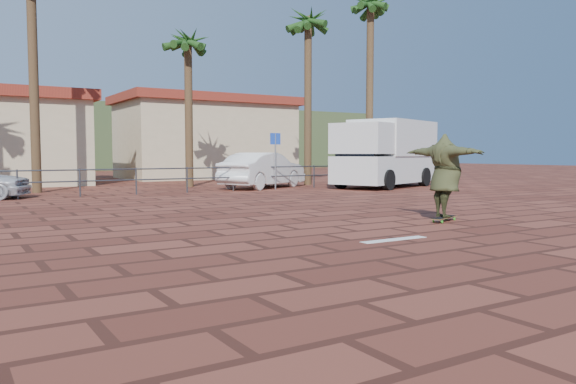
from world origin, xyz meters
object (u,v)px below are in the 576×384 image
object	(u,v)px
longboard	(444,218)
campervan	(386,152)
car_white	(263,170)
skateboarder	(445,176)

from	to	relation	value
longboard	campervan	world-z (taller)	campervan
car_white	skateboarder	bearing A→B (deg)	141.50
longboard	campervan	size ratio (longest dim) A/B	0.16
skateboarder	campervan	size ratio (longest dim) A/B	0.37
campervan	car_white	distance (m)	5.64
skateboarder	car_white	bearing A→B (deg)	-8.51
longboard	car_white	bearing A→B (deg)	59.72
longboard	skateboarder	bearing A→B (deg)	-109.45
longboard	campervan	distance (m)	12.98
longboard	skateboarder	world-z (taller)	skateboarder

